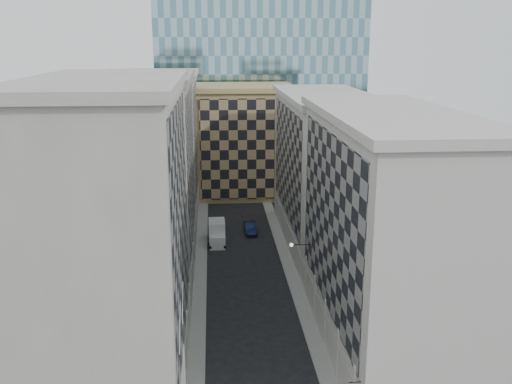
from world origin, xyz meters
TOP-DOWN VIEW (x-y plane):
  - sidewalk_west at (-5.25, 30.00)m, footprint 1.50×100.00m
  - sidewalk_east at (5.25, 30.00)m, footprint 1.50×100.00m
  - bldg_left_a at (-10.88, 11.00)m, footprint 10.80×22.80m
  - bldg_left_b at (-10.88, 33.00)m, footprint 10.80×22.80m
  - bldg_left_c at (-10.88, 55.00)m, footprint 10.80×22.80m
  - bldg_right_a at (10.88, 15.00)m, footprint 10.80×26.80m
  - bldg_right_b at (10.89, 42.00)m, footprint 10.80×28.80m
  - tan_block at (2.00, 67.90)m, footprint 16.80×14.80m
  - church_tower at (0.00, 82.00)m, footprint 7.20×7.20m
  - flagpoles_left at (-5.90, 6.00)m, footprint 0.10×6.33m
  - bracket_lamp at (4.38, 24.00)m, footprint 1.98×0.36m
  - box_truck at (-3.19, 42.20)m, footprint 2.22×5.29m
  - dark_car at (1.48, 45.79)m, footprint 1.69×4.47m

SIDE VIEW (x-z plane):
  - sidewalk_west at x=-5.25m, z-range 0.00..0.15m
  - sidewalk_east at x=5.25m, z-range 0.00..0.15m
  - dark_car at x=1.48m, z-range 0.00..1.46m
  - box_truck at x=-3.19m, z-range -0.19..2.70m
  - bracket_lamp at x=4.38m, z-range 6.02..6.38m
  - flagpoles_left at x=-5.90m, z-range 6.83..9.17m
  - tan_block at x=2.00m, z-range 0.04..18.84m
  - bldg_right_b at x=10.89m, z-range 0.00..19.70m
  - bldg_right_a at x=10.88m, z-range -0.03..20.67m
  - bldg_left_c at x=-10.88m, z-range -0.02..21.68m
  - bldg_left_b at x=-10.88m, z-range -0.03..22.67m
  - bldg_left_a at x=-10.88m, z-range -0.03..23.67m
  - church_tower at x=0.00m, z-range 1.20..52.70m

